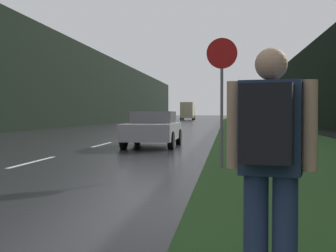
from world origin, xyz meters
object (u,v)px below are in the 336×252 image
car_passing_near (153,129)px  delivery_truck (188,111)px  stop_sign (222,87)px  hitchhiker_with_backpack (270,158)px

car_passing_near → delivery_truck: size_ratio=0.60×
car_passing_near → delivery_truck: (-4.59, 72.29, 1.08)m
stop_sign → delivery_truck: size_ratio=0.43×
stop_sign → delivery_truck: (-7.32, 79.15, -0.13)m
car_passing_near → delivery_truck: delivery_truck is taller
stop_sign → hitchhiker_with_backpack: (0.40, -7.96, -0.92)m
stop_sign → car_passing_near: (-2.73, 6.86, -1.21)m
stop_sign → car_passing_near: size_ratio=0.73×
stop_sign → hitchhiker_with_backpack: size_ratio=1.77×
hitchhiker_with_backpack → car_passing_near: (-3.13, 14.82, -0.30)m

